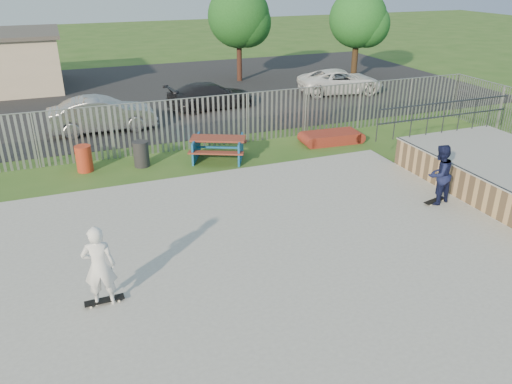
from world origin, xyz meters
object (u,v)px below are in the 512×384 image
object	(u,v)px
trash_bin_red	(84,159)
car_white	(341,81)
trash_bin_grey	(141,154)
car_silver	(102,114)
skater_navy	(439,175)
tree_mid	(239,16)
funbox	(331,137)
picnic_table	(218,148)
skater_white	(99,266)
car_dark	(211,96)
tree_right	(358,19)

from	to	relation	value
trash_bin_red	car_white	world-z (taller)	car_white
trash_bin_grey	car_silver	distance (m)	4.83
trash_bin_red	skater_navy	world-z (taller)	skater_navy
tree_mid	funbox	bearing A→B (deg)	-92.48
trash_bin_red	picnic_table	bearing A→B (deg)	-6.81
trash_bin_red	skater_white	distance (m)	8.19
trash_bin_grey	car_dark	distance (m)	8.11
picnic_table	tree_right	size ratio (longest dim) A/B	0.46
picnic_table	tree_right	world-z (taller)	tree_right
tree_right	trash_bin_grey	bearing A→B (deg)	-145.11
trash_bin_red	trash_bin_grey	size ratio (longest dim) A/B	1.00
trash_bin_grey	car_silver	bearing A→B (deg)	99.93
car_dark	picnic_table	bearing A→B (deg)	159.33
skater_navy	tree_mid	bearing A→B (deg)	-105.33
car_silver	car_white	distance (m)	13.28
picnic_table	tree_mid	bearing A→B (deg)	92.14
tree_right	car_white	bearing A→B (deg)	-131.09
trash_bin_red	tree_mid	bearing A→B (deg)	50.65
car_silver	car_dark	xyz separation A→B (m)	(5.37, 1.96, -0.09)
funbox	trash_bin_red	world-z (taller)	trash_bin_red
car_silver	tree_right	bearing A→B (deg)	-71.29
trash_bin_grey	skater_navy	xyz separation A→B (m)	(7.49, -6.49, 0.58)
picnic_table	car_dark	distance (m)	7.26
trash_bin_grey	car_white	xyz separation A→B (m)	(12.21, 7.23, 0.21)
trash_bin_grey	skater_navy	world-z (taller)	skater_navy
skater_white	tree_right	bearing A→B (deg)	-123.68
trash_bin_grey	skater_navy	distance (m)	9.93
funbox	trash_bin_red	bearing A→B (deg)	-178.72
trash_bin_grey	tree_right	xyz separation A→B (m)	(15.08, 10.52, 3.14)
trash_bin_grey	skater_navy	bearing A→B (deg)	-40.92
picnic_table	funbox	xyz separation A→B (m)	(4.81, 0.18, -0.21)
funbox	tree_right	distance (m)	13.48
funbox	trash_bin_grey	size ratio (longest dim) A/B	2.38
funbox	trash_bin_grey	distance (m)	7.57
trash_bin_red	skater_white	world-z (taller)	skater_white
funbox	car_dark	bearing A→B (deg)	117.34
trash_bin_grey	tree_mid	distance (m)	15.24
car_silver	skater_navy	size ratio (longest dim) A/B	2.49
car_dark	car_white	bearing A→B (deg)	-92.52
car_dark	skater_navy	xyz separation A→B (m)	(2.95, -13.20, 0.38)
trash_bin_grey	car_dark	size ratio (longest dim) A/B	0.21
funbox	tree_mid	bearing A→B (deg)	91.08
car_dark	tree_mid	bearing A→B (deg)	-38.18
funbox	trash_bin_grey	bearing A→B (deg)	-177.51
funbox	skater_white	distance (m)	12.43
trash_bin_red	skater_navy	xyz separation A→B (m)	(9.40, -6.73, 0.58)
car_dark	tree_right	distance (m)	11.59
trash_bin_grey	tree_mid	bearing A→B (deg)	56.95
trash_bin_red	car_dark	distance (m)	9.15
funbox	car_silver	world-z (taller)	car_silver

